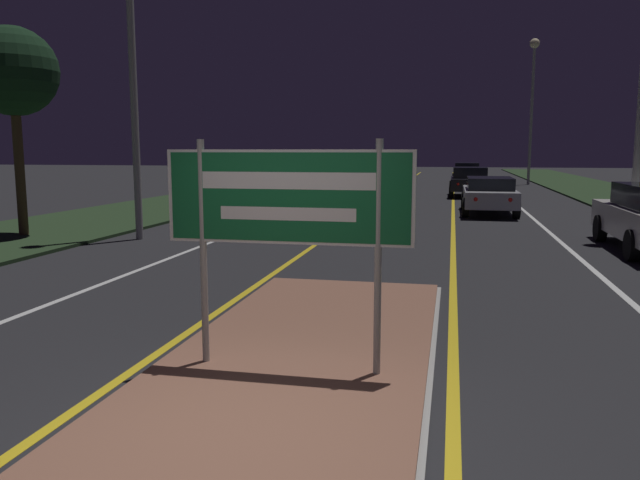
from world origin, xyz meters
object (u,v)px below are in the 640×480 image
streetlight_right_far (533,84)px  car_receding_1 (489,194)px  highway_sign (288,207)px  car_approaching_0 (328,194)px  car_receding_2 (469,181)px  car_receding_3 (467,172)px

streetlight_right_far → car_receding_1: 21.11m
highway_sign → car_receding_1: highway_sign is taller
car_approaching_0 → highway_sign: bearing=-80.3°
streetlight_right_far → car_receding_1: (-3.58, -20.00, -5.74)m
car_receding_1 → car_approaching_0: bearing=-155.4°
streetlight_right_far → car_receding_2: bearing=-109.0°
car_receding_2 → car_approaching_0: 11.70m
highway_sign → car_receding_1: (2.83, 17.01, -1.00)m
highway_sign → car_receding_1: size_ratio=0.52×
car_receding_1 → car_receding_3: (-0.36, 20.63, 0.03)m
car_receding_2 → car_approaching_0: size_ratio=0.94×
streetlight_right_far → car_receding_2: streetlight_right_far is taller
car_approaching_0 → car_receding_1: bearing=24.6°
car_receding_3 → highway_sign: bearing=-93.8°
highway_sign → car_receding_3: bearing=86.2°
streetlight_right_far → car_receding_2: (-4.05, -11.79, -5.69)m
car_receding_1 → car_receding_3: 20.63m
highway_sign → car_receding_2: highway_sign is taller
highway_sign → streetlight_right_far: streetlight_right_far is taller
highway_sign → streetlight_right_far: (6.41, 37.00, 4.74)m
car_receding_1 → car_receding_3: car_receding_3 is taller
streetlight_right_far → car_receding_1: streetlight_right_far is taller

